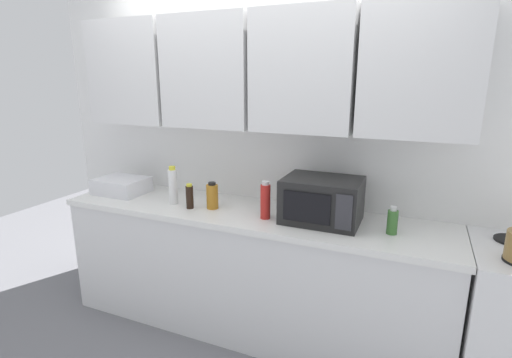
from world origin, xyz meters
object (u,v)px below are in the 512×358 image
(dish_rack, at_px, (122,186))
(bottle_soy_dark, at_px, (190,197))
(bottle_green_oil, at_px, (392,221))
(bottle_white_jar, at_px, (173,186))
(bottle_red_sauce, at_px, (265,201))
(microwave, at_px, (322,200))
(bottle_amber_vinegar, at_px, (212,196))

(dish_rack, distance_m, bottle_soy_dark, 0.71)
(dish_rack, relative_size, bottle_green_oil, 2.26)
(bottle_green_oil, bearing_deg, bottle_soy_dark, -176.89)
(bottle_white_jar, bearing_deg, bottle_red_sauce, -1.61)
(microwave, bearing_deg, bottle_red_sauce, -164.45)
(dish_rack, bearing_deg, microwave, 0.41)
(bottle_white_jar, bearing_deg, bottle_amber_vinegar, 3.55)
(bottle_amber_vinegar, bearing_deg, microwave, 4.25)
(bottle_green_oil, distance_m, bottle_white_jar, 1.51)
(dish_rack, height_order, bottle_soy_dark, bottle_soy_dark)
(bottle_soy_dark, distance_m, bottle_amber_vinegar, 0.16)
(microwave, height_order, bottle_soy_dark, microwave)
(bottle_soy_dark, relative_size, bottle_white_jar, 0.64)
(bottle_amber_vinegar, xyz_separation_m, bottle_white_jar, (-0.31, -0.02, 0.04))
(bottle_soy_dark, xyz_separation_m, bottle_green_oil, (1.34, 0.07, -0.01))
(microwave, relative_size, bottle_white_jar, 1.72)
(dish_rack, xyz_separation_m, bottle_red_sauce, (1.27, -0.08, 0.06))
(dish_rack, bearing_deg, bottle_amber_vinegar, -3.02)
(dish_rack, height_order, bottle_red_sauce, bottle_red_sauce)
(bottle_amber_vinegar, relative_size, bottle_green_oil, 1.12)
(bottle_red_sauce, distance_m, bottle_white_jar, 0.73)
(microwave, relative_size, bottle_soy_dark, 2.71)
(bottle_amber_vinegar, bearing_deg, bottle_green_oil, 0.62)
(bottle_white_jar, bearing_deg, microwave, 4.05)
(microwave, xyz_separation_m, bottle_green_oil, (0.43, -0.04, -0.06))
(bottle_soy_dark, height_order, bottle_red_sauce, bottle_red_sauce)
(dish_rack, distance_m, bottle_green_oil, 2.05)
(dish_rack, distance_m, bottle_amber_vinegar, 0.86)
(bottle_red_sauce, bearing_deg, bottle_green_oil, 3.88)
(bottle_amber_vinegar, bearing_deg, bottle_red_sauce, -5.47)
(microwave, xyz_separation_m, bottle_white_jar, (-1.08, -0.08, -0.01))
(microwave, height_order, bottle_green_oil, microwave)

